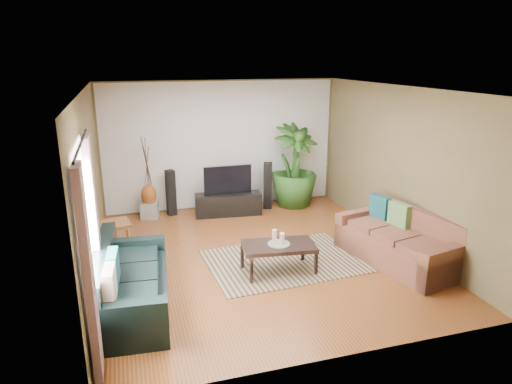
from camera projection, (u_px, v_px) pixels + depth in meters
name	position (u px, v px, depth m)	size (l,w,h in m)	color
floor	(259.00, 256.00, 7.50)	(5.50, 5.50, 0.00)	brown
ceiling	(260.00, 89.00, 6.73)	(5.50, 5.50, 0.00)	white
wall_back	(222.00, 145.00, 9.64)	(5.00, 5.00, 0.00)	brown
wall_front	(339.00, 244.00, 4.59)	(5.00, 5.00, 0.00)	brown
wall_left	(91.00, 190.00, 6.43)	(5.50, 5.50, 0.00)	brown
wall_right	(399.00, 166.00, 7.80)	(5.50, 5.50, 0.00)	brown
backwall_panel	(222.00, 145.00, 9.63)	(4.90, 4.90, 0.00)	white
window_pane	(85.00, 225.00, 4.96)	(1.80, 1.80, 0.00)	white
curtain_near	(89.00, 276.00, 4.35)	(0.08, 0.35, 2.20)	gray
curtain_far	(95.00, 223.00, 5.73)	(0.08, 0.35, 2.20)	gray
curtain_rod	(81.00, 143.00, 4.71)	(0.03, 0.03, 1.90)	black
sofa_left	(132.00, 278.00, 5.86)	(2.03, 0.87, 0.85)	black
sofa_right	(397.00, 237.00, 7.18)	(2.00, 0.90, 0.85)	brown
area_rug	(284.00, 261.00, 7.32)	(2.39, 1.69, 0.01)	tan
coffee_table	(279.00, 258.00, 6.93)	(1.09, 0.59, 0.45)	black
candle_tray	(279.00, 244.00, 6.86)	(0.34, 0.34, 0.01)	gray
candle_tall	(274.00, 236.00, 6.84)	(0.07, 0.07, 0.22)	beige
candle_mid	(282.00, 239.00, 6.81)	(0.07, 0.07, 0.17)	white
candle_short	(282.00, 237.00, 6.91)	(0.07, 0.07, 0.14)	beige
tv_stand	(228.00, 204.00, 9.42)	(1.35, 0.40, 0.45)	black
television	(228.00, 180.00, 9.29)	(0.99, 0.05, 0.58)	black
speaker_left	(171.00, 193.00, 9.35)	(0.17, 0.19, 0.94)	black
speaker_right	(268.00, 186.00, 9.76)	(0.18, 0.20, 1.00)	black
potted_plant	(294.00, 166.00, 9.83)	(1.00, 1.00, 1.78)	#27541C
plant_pot	(293.00, 199.00, 10.05)	(0.33, 0.33, 0.26)	black
pedestal	(150.00, 210.00, 9.25)	(0.33, 0.33, 0.33)	#999996
vase	(149.00, 195.00, 9.16)	(0.30, 0.30, 0.43)	#93471A
side_table	(116.00, 237.00, 7.64)	(0.49, 0.49, 0.52)	brown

